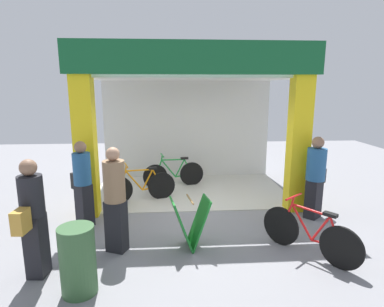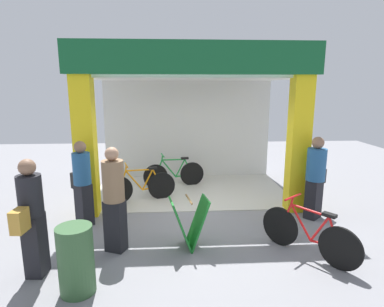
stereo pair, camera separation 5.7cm
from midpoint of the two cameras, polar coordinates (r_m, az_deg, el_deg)
ground_plane at (r=7.03m, az=0.17°, el=-10.44°), size 17.73×17.73×0.00m
shop_facade at (r=8.04m, az=-0.58°, el=6.38°), size 5.07×3.21×3.54m
bicycle_inside_0 at (r=8.62m, az=-3.46°, el=-3.66°), size 1.64×0.46×0.91m
bicycle_inside_1 at (r=7.63m, az=-9.43°, el=-5.86°), size 1.63×0.55×0.92m
bicycle_parked_0 at (r=5.53m, az=20.03°, el=-13.42°), size 1.08×1.36×0.93m
sandwich_board_sign at (r=5.44m, az=-0.66°, el=-12.39°), size 0.70×0.56×0.88m
pedestrian_0 at (r=5.02m, az=-27.00°, el=-10.19°), size 0.36×0.62×1.72m
pedestrian_1 at (r=5.32m, az=-13.96°, el=-7.84°), size 0.45×0.45×1.75m
pedestrian_2 at (r=6.94m, az=21.09°, el=-3.79°), size 0.61×0.58×1.70m
pedestrian_3 at (r=6.48m, az=-19.30°, el=-4.98°), size 0.53×0.52×1.68m
trash_bin at (r=4.60m, az=-20.16°, el=-17.56°), size 0.46×0.46×0.93m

